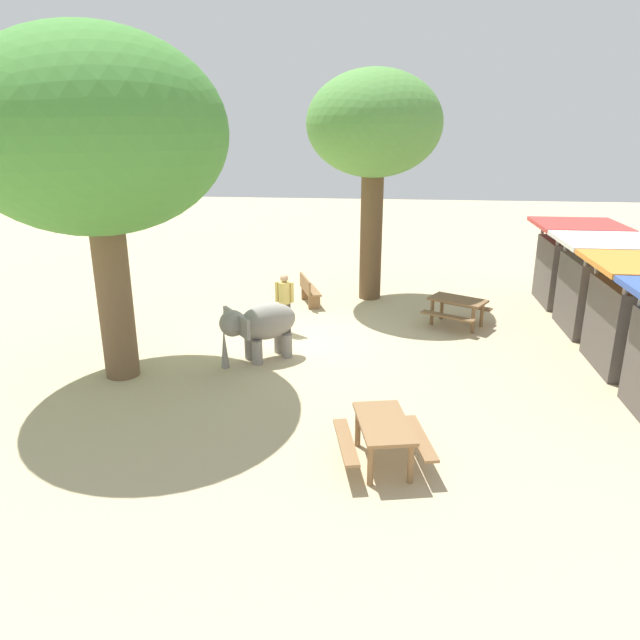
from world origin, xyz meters
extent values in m
plane|color=tan|center=(0.00, 0.00, 0.00)|extent=(60.00, 60.00, 0.00)
cylinder|color=gray|center=(1.62, -0.55, 0.29)|extent=(0.25, 0.25, 0.58)
cylinder|color=gray|center=(1.30, -0.80, 0.29)|extent=(0.25, 0.25, 0.58)
cylinder|color=gray|center=(1.13, 0.08, 0.29)|extent=(0.25, 0.25, 0.58)
cylinder|color=gray|center=(0.81, -0.17, 0.29)|extent=(0.25, 0.25, 0.58)
ellipsoid|color=gray|center=(1.21, -0.36, 0.93)|extent=(1.47, 1.60, 0.87)
sphere|color=gray|center=(1.76, -1.07, 1.04)|extent=(0.62, 0.62, 0.62)
cone|color=gray|center=(1.91, -1.25, 0.49)|extent=(0.19, 0.19, 0.98)
cube|color=gray|center=(2.03, -0.74, 1.04)|extent=(0.44, 0.37, 0.46)
cube|color=gray|center=(1.38, -1.25, 1.04)|extent=(0.44, 0.37, 0.46)
cylinder|color=#3F3833|center=(-0.64, -0.18, 0.41)|extent=(0.14, 0.14, 0.82)
cylinder|color=#3F3833|center=(-0.65, -0.36, 0.41)|extent=(0.14, 0.14, 0.82)
cylinder|color=tan|center=(-0.64, -0.27, 1.11)|extent=(0.32, 0.32, 0.58)
sphere|color=tan|center=(-0.64, -0.27, 1.51)|extent=(0.22, 0.22, 0.22)
cylinder|color=tan|center=(-0.63, -0.06, 1.12)|extent=(0.09, 0.09, 0.55)
cylinder|color=tan|center=(-0.65, -0.48, 1.12)|extent=(0.09, 0.09, 0.55)
cylinder|color=brown|center=(-4.23, 1.91, 2.09)|extent=(0.69, 0.69, 4.17)
ellipsoid|color=#569342|center=(-4.23, 1.91, 5.36)|extent=(4.41, 4.04, 3.12)
cylinder|color=brown|center=(2.56, -3.44, 1.84)|extent=(0.74, 0.74, 3.68)
ellipsoid|color=#478C38|center=(2.56, -3.44, 5.22)|extent=(5.69, 5.22, 4.03)
cube|color=olive|center=(-3.30, 0.10, 0.45)|extent=(1.45, 0.84, 0.06)
cube|color=olive|center=(-3.25, -0.06, 0.68)|extent=(1.34, 0.52, 0.40)
cube|color=olive|center=(-3.80, -0.08, 0.21)|extent=(0.19, 0.37, 0.42)
cube|color=olive|center=(-2.81, 0.27, 0.21)|extent=(0.19, 0.37, 0.42)
cube|color=olive|center=(5.61, 2.41, 0.75)|extent=(1.63, 1.10, 0.06)
cylinder|color=olive|center=(5.09, 1.97, 0.36)|extent=(0.10, 0.10, 0.72)
cylinder|color=olive|center=(4.95, 2.59, 0.36)|extent=(0.10, 0.10, 0.72)
cylinder|color=olive|center=(6.26, 2.22, 0.36)|extent=(0.10, 0.10, 0.72)
cylinder|color=olive|center=(6.13, 2.85, 0.36)|extent=(0.10, 0.10, 0.72)
cube|color=olive|center=(5.74, 1.80, 0.44)|extent=(1.52, 0.55, 0.05)
cube|color=olive|center=(5.48, 3.01, 0.44)|extent=(1.52, 0.55, 0.05)
cube|color=brown|center=(-1.68, 4.40, 0.75)|extent=(1.44, 1.70, 0.06)
cylinder|color=brown|center=(-1.66, 5.08, 0.36)|extent=(0.10, 0.10, 0.72)
cylinder|color=brown|center=(-1.11, 4.76, 0.36)|extent=(0.10, 0.10, 0.72)
cylinder|color=brown|center=(-2.26, 4.04, 0.36)|extent=(0.10, 0.10, 0.72)
cylinder|color=brown|center=(-1.70, 3.72, 0.36)|extent=(0.10, 0.10, 0.72)
cube|color=brown|center=(-2.22, 4.71, 0.44)|extent=(0.95, 1.42, 0.05)
cube|color=brown|center=(-1.14, 4.09, 0.44)|extent=(0.95, 1.42, 0.05)
cube|color=#59514C|center=(-4.27, 8.14, 1.00)|extent=(2.00, 1.80, 2.00)
cube|color=#C63833|center=(-4.27, 8.14, 2.46)|extent=(2.50, 2.50, 0.12)
cylinder|color=gray|center=(-3.37, 8.95, 1.20)|extent=(0.10, 0.10, 2.40)
cylinder|color=gray|center=(-3.37, 7.33, 1.20)|extent=(0.10, 0.10, 2.40)
cylinder|color=gray|center=(-5.17, 8.95, 1.20)|extent=(0.10, 0.10, 2.40)
cylinder|color=gray|center=(-5.17, 7.33, 1.20)|extent=(0.10, 0.10, 2.40)
cube|color=#59514C|center=(-1.67, 8.14, 1.00)|extent=(2.00, 1.80, 2.00)
cube|color=silver|center=(-1.67, 8.14, 2.46)|extent=(2.50, 2.50, 0.12)
cylinder|color=gray|center=(-0.77, 7.33, 1.20)|extent=(0.10, 0.10, 2.40)
cylinder|color=gray|center=(-2.57, 8.95, 1.20)|extent=(0.10, 0.10, 2.40)
cylinder|color=gray|center=(-2.57, 7.33, 1.20)|extent=(0.10, 0.10, 2.40)
cube|color=#59514C|center=(0.93, 8.14, 1.00)|extent=(2.00, 1.80, 2.00)
cylinder|color=gray|center=(1.83, 7.33, 1.20)|extent=(0.10, 0.10, 2.40)
cylinder|color=gray|center=(0.03, 7.33, 1.20)|extent=(0.10, 0.10, 2.40)
cylinder|color=gray|center=(2.63, 7.33, 1.20)|extent=(0.10, 0.10, 2.40)
camera|label=1|loc=(14.32, 2.30, 5.43)|focal=33.31mm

